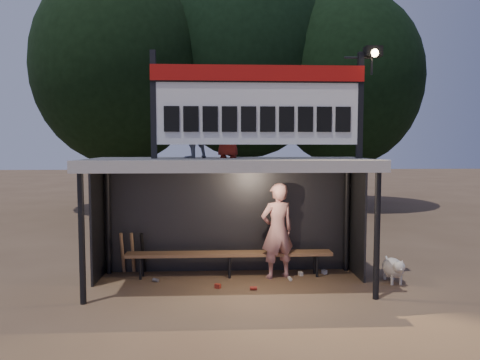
{
  "coord_description": "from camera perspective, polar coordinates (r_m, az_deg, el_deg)",
  "views": [
    {
      "loc": [
        -0.23,
        -8.39,
        2.57
      ],
      "look_at": [
        0.2,
        0.4,
        1.9
      ],
      "focal_mm": 35.0,
      "sensor_mm": 36.0,
      "label": 1
    }
  ],
  "objects": [
    {
      "name": "ground",
      "position": [
        8.78,
        -1.2,
        -12.67
      ],
      "size": [
        80.0,
        80.0,
        0.0
      ],
      "primitive_type": "plane",
      "color": "brown",
      "rests_on": "ground"
    },
    {
      "name": "player",
      "position": [
        9.05,
        4.56,
        -6.17
      ],
      "size": [
        0.77,
        0.63,
        1.84
      ],
      "primitive_type": "imported",
      "rotation": [
        0.0,
        0.0,
        3.46
      ],
      "color": "silver",
      "rests_on": "ground"
    },
    {
      "name": "child_a",
      "position": [
        8.56,
        -5.84,
        6.33
      ],
      "size": [
        0.67,
        0.64,
        1.1
      ],
      "primitive_type": "imported",
      "rotation": [
        0.0,
        0.0,
        3.73
      ],
      "color": "slate",
      "rests_on": "dugout_shelter"
    },
    {
      "name": "child_b",
      "position": [
        8.68,
        -1.45,
        6.08
      ],
      "size": [
        0.58,
        0.46,
        1.02
      ],
      "primitive_type": "imported",
      "rotation": [
        0.0,
        0.0,
        2.83
      ],
      "color": "maroon",
      "rests_on": "dugout_shelter"
    },
    {
      "name": "dugout_shelter",
      "position": [
        8.67,
        -1.27,
        -0.44
      ],
      "size": [
        5.1,
        2.08,
        2.32
      ],
      "color": "#3F3F42",
      "rests_on": "ground"
    },
    {
      "name": "scoreboard_assembly",
      "position": [
        8.45,
        2.59,
        9.47
      ],
      "size": [
        4.1,
        0.27,
        1.99
      ],
      "color": "black",
      "rests_on": "dugout_shelter"
    },
    {
      "name": "bench",
      "position": [
        9.2,
        -1.31,
        -9.08
      ],
      "size": [
        4.0,
        0.35,
        0.48
      ],
      "color": "#8E6443",
      "rests_on": "ground"
    },
    {
      "name": "tree_left",
      "position": [
        19.0,
        -14.61,
        13.13
      ],
      "size": [
        6.46,
        6.46,
        9.27
      ],
      "color": "black",
      "rests_on": "ground"
    },
    {
      "name": "tree_mid",
      "position": [
        20.25,
        0.74,
        14.58
      ],
      "size": [
        7.22,
        7.22,
        10.36
      ],
      "color": "#312115",
      "rests_on": "ground"
    },
    {
      "name": "tree_right",
      "position": [
        19.78,
        12.82,
        11.85
      ],
      "size": [
        6.08,
        6.08,
        8.72
      ],
      "color": "#312315",
      "rests_on": "ground"
    },
    {
      "name": "dog",
      "position": [
        9.29,
        18.23,
        -10.14
      ],
      "size": [
        0.36,
        0.81,
        0.49
      ],
      "color": "beige",
      "rests_on": "ground"
    },
    {
      "name": "bats",
      "position": [
        9.6,
        -12.95,
        -8.64
      ],
      "size": [
        0.48,
        0.33,
        0.84
      ],
      "color": "#916644",
      "rests_on": "ground"
    },
    {
      "name": "litter",
      "position": [
        8.99,
        2.36,
        -12.02
      ],
      "size": [
        3.4,
        1.06,
        0.08
      ],
      "color": "#A62B1C",
      "rests_on": "ground"
    }
  ]
}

